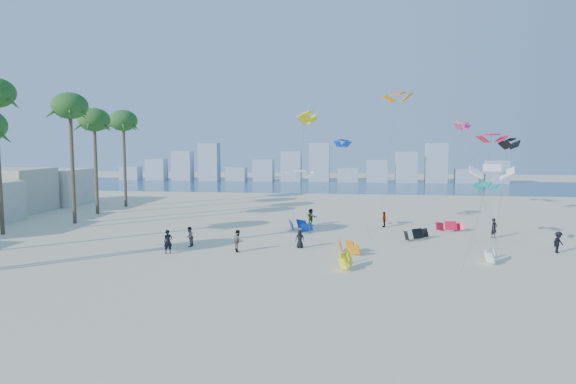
# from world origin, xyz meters

# --- Properties ---
(ground) EXTENTS (220.00, 220.00, 0.00)m
(ground) POSITION_xyz_m (0.00, 0.00, 0.00)
(ground) COLOR beige
(ground) RESTS_ON ground
(ocean) EXTENTS (220.00, 220.00, 0.00)m
(ocean) POSITION_xyz_m (0.00, 72.00, 0.01)
(ocean) COLOR navy
(ocean) RESTS_ON ground
(kitesurfer_near) EXTENTS (0.83, 0.79, 1.91)m
(kitesurfer_near) POSITION_xyz_m (-5.99, 10.15, 0.96)
(kitesurfer_near) COLOR black
(kitesurfer_near) RESTS_ON ground
(kitesurfer_mid) EXTENTS (1.01, 1.09, 1.80)m
(kitesurfer_mid) POSITION_xyz_m (-0.55, 11.52, 0.90)
(kitesurfer_mid) COLOR gray
(kitesurfer_mid) RESTS_ON ground
(kitesurfers_far) EXTENTS (31.37, 13.48, 1.85)m
(kitesurfers_far) POSITION_xyz_m (10.25, 18.73, 0.87)
(kitesurfers_far) COLOR black
(kitesurfers_far) RESTS_ON ground
(grounded_kites) EXTENTS (18.28, 17.84, 1.00)m
(grounded_kites) POSITION_xyz_m (11.92, 15.82, 0.47)
(grounded_kites) COLOR orange
(grounded_kites) RESTS_ON ground
(flying_kites) EXTENTS (22.80, 25.61, 15.06)m
(flying_kites) POSITION_xyz_m (14.58, 22.28, 10.07)
(flying_kites) COLOR white
(flying_kites) RESTS_ON ground
(palm_row) EXTENTS (10.00, 44.80, 15.48)m
(palm_row) POSITION_xyz_m (-22.16, 16.13, 11.97)
(palm_row) COLOR brown
(palm_row) RESTS_ON ground
(distant_skyline) EXTENTS (85.00, 3.00, 8.40)m
(distant_skyline) POSITION_xyz_m (-1.19, 82.00, 3.09)
(distant_skyline) COLOR #9EADBF
(distant_skyline) RESTS_ON ground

